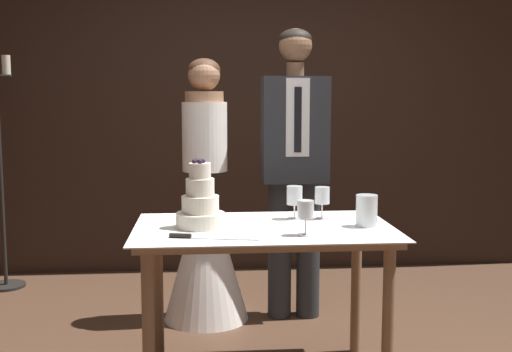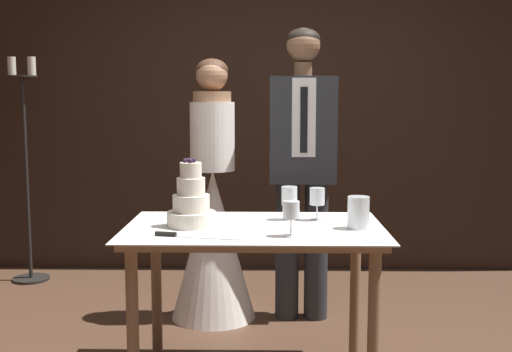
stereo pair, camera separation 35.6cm
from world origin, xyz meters
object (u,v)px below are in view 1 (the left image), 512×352
(tiered_cake, at_px, (200,205))
(candle_stand, at_px, (1,180))
(wine_glass_middle, at_px, (294,196))
(wine_glass_near, at_px, (322,197))
(cake_knife, at_px, (196,237))
(hurricane_candle, at_px, (367,211))
(cake_table, at_px, (264,246))
(wine_glass_far, at_px, (306,211))
(groom, at_px, (295,159))
(bride, at_px, (206,226))

(tiered_cake, xyz_separation_m, candle_stand, (-1.47, 1.73, -0.09))
(wine_glass_middle, bearing_deg, wine_glass_near, -5.30)
(cake_knife, bearing_deg, hurricane_candle, 26.08)
(candle_stand, bearing_deg, tiered_cake, -49.72)
(cake_knife, relative_size, wine_glass_near, 2.38)
(cake_knife, height_order, wine_glass_near, wine_glass_near)
(cake_table, bearing_deg, wine_glass_far, -51.02)
(cake_table, relative_size, cake_knife, 3.15)
(cake_table, distance_m, groom, 1.03)
(cake_table, height_order, wine_glass_far, wine_glass_far)
(cake_knife, relative_size, candle_stand, 0.23)
(wine_glass_far, bearing_deg, wine_glass_near, 68.84)
(wine_glass_far, bearing_deg, candle_stand, 134.97)
(cake_table, distance_m, cake_knife, 0.42)
(tiered_cake, height_order, bride, bride)
(cake_knife, distance_m, groom, 1.34)
(groom, bearing_deg, candle_stand, 158.52)
(tiered_cake, relative_size, wine_glass_far, 2.08)
(wine_glass_middle, height_order, bride, bride)
(cake_table, xyz_separation_m, groom, (0.28, 0.93, 0.34))
(wine_glass_far, bearing_deg, groom, 84.45)
(wine_glass_near, xyz_separation_m, candle_stand, (-2.09, 1.57, -0.09))
(hurricane_candle, bearing_deg, cake_table, 175.84)
(tiered_cake, relative_size, hurricane_candle, 2.16)
(wine_glass_middle, xyz_separation_m, candle_stand, (-1.95, 1.56, -0.10))
(cake_knife, height_order, groom, groom)
(groom, xyz_separation_m, candle_stand, (-2.06, 0.81, -0.22))
(groom, bearing_deg, cake_table, -106.94)
(tiered_cake, height_order, wine_glass_far, tiered_cake)
(bride, distance_m, groom, 0.71)
(wine_glass_far, xyz_separation_m, groom, (0.11, 1.14, 0.13))
(tiered_cake, bearing_deg, cake_table, -1.15)
(groom, bearing_deg, wine_glass_middle, -98.06)
(cake_table, xyz_separation_m, hurricane_candle, (0.50, -0.04, 0.17))
(groom, bearing_deg, tiered_cake, -122.68)
(cake_knife, xyz_separation_m, wine_glass_middle, (0.50, 0.42, 0.11))
(cake_table, bearing_deg, wine_glass_near, 27.87)
(hurricane_candle, bearing_deg, groom, 102.80)
(candle_stand, bearing_deg, groom, -21.48)
(cake_knife, distance_m, bride, 1.19)
(tiered_cake, height_order, groom, groom)
(bride, bearing_deg, groom, -0.05)
(cake_table, xyz_separation_m, wine_glass_near, (0.32, 0.17, 0.21))
(wine_glass_far, relative_size, candle_stand, 0.09)
(hurricane_candle, height_order, candle_stand, candle_stand)
(cake_table, bearing_deg, bride, 106.93)
(cake_knife, bearing_deg, bride, 100.00)
(cake_knife, height_order, bride, bride)
(wine_glass_near, height_order, candle_stand, candle_stand)
(cake_knife, xyz_separation_m, wine_glass_near, (0.65, 0.41, 0.11))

